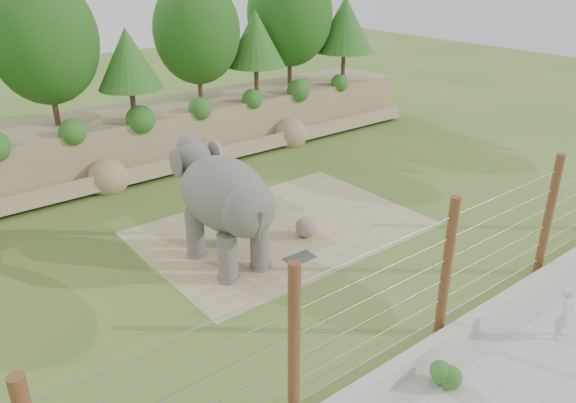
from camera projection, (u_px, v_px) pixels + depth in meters
ground at (326, 266)px, 18.31m from camera, size 90.00×90.00×0.00m
back_embankment at (155, 79)px, 26.08m from camera, size 30.00×5.52×8.77m
dirt_patch at (282, 229)px, 20.73m from camera, size 10.00×7.00×0.02m
drain_grate at (300, 258)px, 18.71m from camera, size 1.00×0.60×0.03m
elephant at (225, 210)px, 17.81m from camera, size 2.02×4.65×3.76m
stone_ball at (306, 227)px, 20.01m from camera, size 0.76×0.76×0.76m
retaining_wall at (455, 334)px, 14.63m from camera, size 26.00×0.35×0.50m
walkway at (524, 384)px, 13.30m from camera, size 26.00×4.00×0.01m
barrier_fence at (447, 269)px, 14.27m from camera, size 20.26×0.26×4.00m
walkway_shrub at (442, 375)px, 13.14m from camera, size 0.60×0.60×0.60m
zookeeper at (565, 313)px, 14.60m from camera, size 0.62×0.47×1.53m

